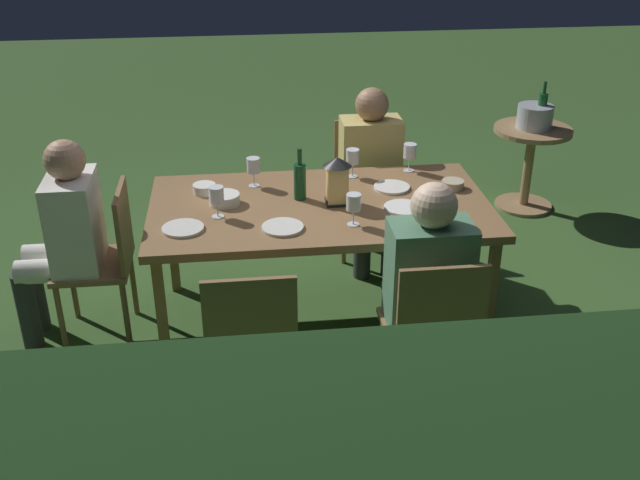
# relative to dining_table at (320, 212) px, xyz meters

# --- Properties ---
(ground_plane) EXTENTS (16.00, 16.00, 0.00)m
(ground_plane) POSITION_rel_dining_table_xyz_m (0.00, 0.00, -0.68)
(ground_plane) COLOR #385B28
(dining_table) EXTENTS (1.84, 1.01, 0.73)m
(dining_table) POSITION_rel_dining_table_xyz_m (0.00, 0.00, 0.00)
(dining_table) COLOR olive
(dining_table) RESTS_ON ground
(chair_side_right_b) EXTENTS (0.42, 0.40, 0.87)m
(chair_side_right_b) POSITION_rel_dining_table_xyz_m (0.41, 0.90, -0.20)
(chair_side_right_b) COLOR brown
(chair_side_right_b) RESTS_ON ground
(chair_side_right_a) EXTENTS (0.42, 0.40, 0.87)m
(chair_side_right_a) POSITION_rel_dining_table_xyz_m (-0.41, 0.90, -0.20)
(chair_side_right_a) COLOR brown
(chair_side_right_a) RESTS_ON ground
(person_in_green) EXTENTS (0.38, 0.47, 1.15)m
(person_in_green) POSITION_rel_dining_table_xyz_m (-0.41, 0.70, -0.05)
(person_in_green) COLOR #4C7A5B
(person_in_green) RESTS_ON ground
(chair_side_left_a) EXTENTS (0.42, 0.40, 0.87)m
(chair_side_left_a) POSITION_rel_dining_table_xyz_m (-0.41, -0.90, -0.20)
(chair_side_left_a) COLOR brown
(chair_side_left_a) RESTS_ON ground
(person_in_mustard) EXTENTS (0.38, 0.47, 1.15)m
(person_in_mustard) POSITION_rel_dining_table_xyz_m (-0.41, -0.70, -0.05)
(person_in_mustard) COLOR tan
(person_in_mustard) RESTS_ON ground
(chair_head_far) EXTENTS (0.40, 0.42, 0.87)m
(chair_head_far) POSITION_rel_dining_table_xyz_m (1.17, 0.00, -0.20)
(chair_head_far) COLOR brown
(chair_head_far) RESTS_ON ground
(person_in_cream) EXTENTS (0.48, 0.38, 1.15)m
(person_in_cream) POSITION_rel_dining_table_xyz_m (1.36, 0.00, -0.05)
(person_in_cream) COLOR white
(person_in_cream) RESTS_ON ground
(lantern_centerpiece) EXTENTS (0.15, 0.15, 0.27)m
(lantern_centerpiece) POSITION_rel_dining_table_xyz_m (-0.09, -0.00, 0.20)
(lantern_centerpiece) COLOR black
(lantern_centerpiece) RESTS_ON dining_table
(green_bottle_on_table) EXTENTS (0.07, 0.07, 0.29)m
(green_bottle_on_table) POSITION_rel_dining_table_xyz_m (0.10, -0.08, 0.16)
(green_bottle_on_table) COLOR #144723
(green_bottle_on_table) RESTS_ON dining_table
(wine_glass_a) EXTENTS (0.08, 0.08, 0.17)m
(wine_glass_a) POSITION_rel_dining_table_xyz_m (-0.23, -0.37, 0.17)
(wine_glass_a) COLOR silver
(wine_glass_a) RESTS_ON dining_table
(wine_glass_b) EXTENTS (0.08, 0.08, 0.17)m
(wine_glass_b) POSITION_rel_dining_table_xyz_m (0.55, 0.10, 0.17)
(wine_glass_b) COLOR silver
(wine_glass_b) RESTS_ON dining_table
(wine_glass_c) EXTENTS (0.08, 0.08, 0.17)m
(wine_glass_c) POSITION_rel_dining_table_xyz_m (-0.59, -0.42, 0.17)
(wine_glass_c) COLOR silver
(wine_glass_c) RESTS_ON dining_table
(wine_glass_d) EXTENTS (0.08, 0.08, 0.17)m
(wine_glass_d) POSITION_rel_dining_table_xyz_m (0.34, -0.29, 0.17)
(wine_glass_d) COLOR silver
(wine_glass_d) RESTS_ON dining_table
(wine_glass_e) EXTENTS (0.08, 0.08, 0.17)m
(wine_glass_e) POSITION_rel_dining_table_xyz_m (-0.14, 0.28, 0.17)
(wine_glass_e) COLOR silver
(wine_glass_e) RESTS_ON dining_table
(plate_a) EXTENTS (0.21, 0.21, 0.01)m
(plate_a) POSITION_rel_dining_table_xyz_m (0.72, 0.23, 0.06)
(plate_a) COLOR silver
(plate_a) RESTS_ON dining_table
(plate_b) EXTENTS (0.21, 0.21, 0.01)m
(plate_b) POSITION_rel_dining_table_xyz_m (0.22, 0.28, 0.06)
(plate_b) COLOR silver
(plate_b) RESTS_ON dining_table
(plate_c) EXTENTS (0.20, 0.20, 0.01)m
(plate_c) POSITION_rel_dining_table_xyz_m (-0.43, -0.16, 0.06)
(plate_c) COLOR white
(plate_c) RESTS_ON dining_table
(plate_d) EXTENTS (0.21, 0.21, 0.01)m
(plate_d) POSITION_rel_dining_table_xyz_m (-0.43, 0.12, 0.06)
(plate_d) COLOR white
(plate_d) RESTS_ON dining_table
(bowl_olives) EXTENTS (0.17, 0.17, 0.06)m
(bowl_olives) POSITION_rel_dining_table_xyz_m (0.51, -0.06, 0.08)
(bowl_olives) COLOR silver
(bowl_olives) RESTS_ON dining_table
(bowl_bread) EXTENTS (0.13, 0.13, 0.05)m
(bowl_bread) POSITION_rel_dining_table_xyz_m (0.62, -0.22, 0.08)
(bowl_bread) COLOR silver
(bowl_bread) RESTS_ON dining_table
(bowl_salad) EXTENTS (0.12, 0.12, 0.05)m
(bowl_salad) POSITION_rel_dining_table_xyz_m (-0.77, -0.13, 0.08)
(bowl_salad) COLOR #BCAD8E
(bowl_salad) RESTS_ON dining_table
(bowl_dip) EXTENTS (0.14, 0.14, 0.06)m
(bowl_dip) POSITION_rel_dining_table_xyz_m (-0.65, 0.37, 0.08)
(bowl_dip) COLOR #BCAD8E
(bowl_dip) RESTS_ON dining_table
(side_table) EXTENTS (0.57, 0.57, 0.63)m
(side_table) POSITION_rel_dining_table_xyz_m (-1.75, -1.39, -0.26)
(side_table) COLOR #9E7A51
(side_table) RESTS_ON ground
(ice_bucket) EXTENTS (0.26, 0.26, 0.34)m
(ice_bucket) POSITION_rel_dining_table_xyz_m (-1.75, -1.39, 0.05)
(ice_bucket) COLOR #B2B7BF
(ice_bucket) RESTS_ON side_table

